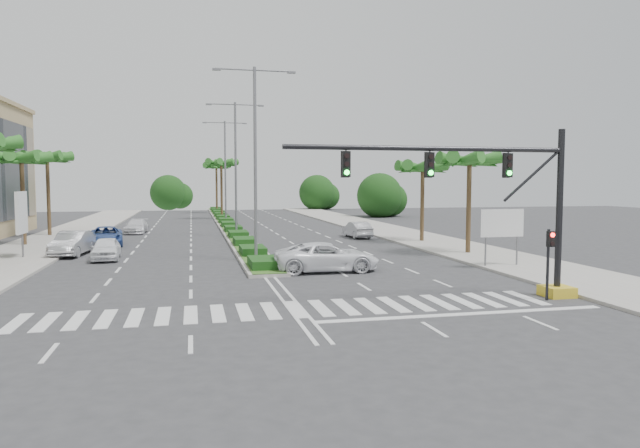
{
  "coord_description": "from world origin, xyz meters",
  "views": [
    {
      "loc": [
        -3.9,
        -21.54,
        4.97
      ],
      "look_at": [
        1.93,
        4.29,
        3.0
      ],
      "focal_mm": 32.0,
      "sensor_mm": 36.0,
      "label": 1
    }
  ],
  "objects_px": {
    "car_parked_c": "(106,236)",
    "car_parked_b": "(72,243)",
    "car_right": "(357,230)",
    "car_parked_d": "(136,226)",
    "car_parked_a": "(106,249)",
    "car_crossing": "(327,257)"
  },
  "relations": [
    {
      "from": "car_parked_c",
      "to": "car_parked_b",
      "type": "bearing_deg",
      "value": -109.9
    },
    {
      "from": "car_parked_c",
      "to": "car_right",
      "type": "xyz_separation_m",
      "value": [
        20.88,
        1.82,
        -0.03
      ]
    },
    {
      "from": "car_parked_c",
      "to": "car_parked_d",
      "type": "xyz_separation_m",
      "value": [
        1.32,
        10.66,
        -0.08
      ]
    },
    {
      "from": "car_parked_a",
      "to": "car_parked_b",
      "type": "height_order",
      "value": "car_parked_b"
    },
    {
      "from": "car_parked_c",
      "to": "car_parked_a",
      "type": "bearing_deg",
      "value": -88.71
    },
    {
      "from": "car_crossing",
      "to": "car_parked_b",
      "type": "bearing_deg",
      "value": 56.61
    },
    {
      "from": "car_parked_a",
      "to": "car_parked_d",
      "type": "xyz_separation_m",
      "value": [
        0.14,
        19.11,
        -0.05
      ]
    },
    {
      "from": "car_parked_b",
      "to": "car_parked_c",
      "type": "distance_m",
      "value": 5.87
    },
    {
      "from": "car_parked_b",
      "to": "car_right",
      "type": "bearing_deg",
      "value": 25.85
    },
    {
      "from": "car_parked_b",
      "to": "car_parked_d",
      "type": "xyz_separation_m",
      "value": [
        2.67,
        16.38,
        -0.15
      ]
    },
    {
      "from": "car_parked_b",
      "to": "car_crossing",
      "type": "xyz_separation_m",
      "value": [
        15.17,
        -10.47,
        -0.01
      ]
    },
    {
      "from": "car_parked_a",
      "to": "car_right",
      "type": "xyz_separation_m",
      "value": [
        19.71,
        10.27,
        0.0
      ]
    },
    {
      "from": "car_parked_c",
      "to": "car_right",
      "type": "bearing_deg",
      "value": -1.63
    },
    {
      "from": "car_parked_b",
      "to": "car_right",
      "type": "height_order",
      "value": "car_parked_b"
    },
    {
      "from": "car_parked_a",
      "to": "car_parked_c",
      "type": "distance_m",
      "value": 8.53
    },
    {
      "from": "car_parked_c",
      "to": "car_crossing",
      "type": "bearing_deg",
      "value": -56.11
    },
    {
      "from": "car_right",
      "to": "car_parked_c",
      "type": "bearing_deg",
      "value": 1.83
    },
    {
      "from": "car_parked_b",
      "to": "car_right",
      "type": "xyz_separation_m",
      "value": [
        22.23,
        7.53,
        -0.1
      ]
    },
    {
      "from": "car_parked_c",
      "to": "car_crossing",
      "type": "distance_m",
      "value": 21.28
    },
    {
      "from": "car_parked_b",
      "to": "car_crossing",
      "type": "relative_size",
      "value": 0.85
    },
    {
      "from": "car_parked_d",
      "to": "car_right",
      "type": "height_order",
      "value": "car_right"
    },
    {
      "from": "car_parked_a",
      "to": "car_parked_b",
      "type": "relative_size",
      "value": 0.84
    }
  ]
}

